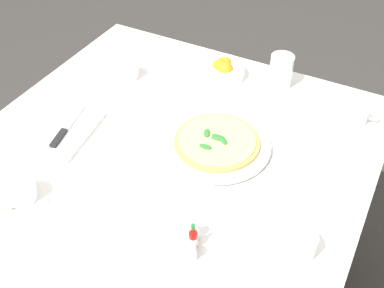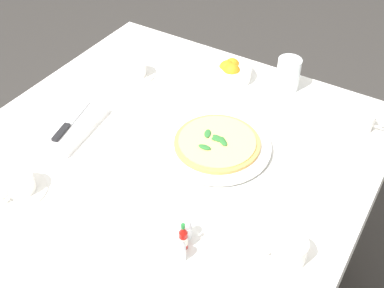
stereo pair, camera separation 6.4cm
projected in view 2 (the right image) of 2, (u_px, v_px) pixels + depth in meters
dining_table at (169, 182)px, 1.40m from camera, size 1.09×1.09×0.74m
pizza_plate at (217, 146)px, 1.31m from camera, size 0.30×0.30×0.02m
pizza at (217, 142)px, 1.30m from camera, size 0.24×0.24×0.02m
coffee_cup_center_back at (134, 69)px, 1.57m from camera, size 0.13×0.13×0.06m
coffee_cup_back_corner at (289, 252)px, 1.03m from camera, size 0.13×0.13×0.06m
coffee_cup_far_right at (19, 184)px, 1.18m from camera, size 0.13×0.13×0.06m
coffee_cup_left_edge at (360, 122)px, 1.36m from camera, size 0.13×0.13×0.06m
water_glass_near_right at (288, 76)px, 1.50m from camera, size 0.07×0.07×0.11m
napkin_folded at (70, 126)px, 1.38m from camera, size 0.24×0.16×0.02m
dinner_knife at (70, 122)px, 1.37m from camera, size 0.19×0.06×0.01m
citrus_bowl at (229, 71)px, 1.56m from camera, size 0.15×0.15×0.07m
hot_sauce_bottle at (183, 238)px, 1.05m from camera, size 0.02×0.02×0.08m
salt_shaker at (186, 230)px, 1.08m from camera, size 0.03×0.03×0.06m
pepper_shaker at (180, 252)px, 1.03m from camera, size 0.03×0.03×0.06m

